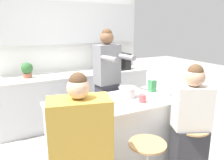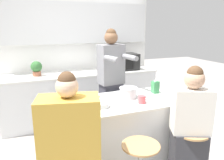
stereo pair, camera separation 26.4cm
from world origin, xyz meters
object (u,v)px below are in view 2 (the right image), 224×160
at_px(bar_stool_rightmost, 190,156).
at_px(cooking_pot, 128,93).
at_px(coffee_cup_far, 95,98).
at_px(kitchen_island, 114,134).
at_px(fruit_bowl, 100,105).
at_px(banana_bunch, 61,112).
at_px(coffee_cup_near, 142,99).
at_px(microwave, 124,62).
at_px(person_wrapped_blanket, 71,157).
at_px(juice_carton, 155,87).
at_px(person_cooking, 111,88).
at_px(potted_plant, 36,68).
at_px(person_seated_near, 189,134).

xyz_separation_m(bar_stool_rightmost, cooking_pot, (-0.43, 0.70, 0.59)).
bearing_deg(coffee_cup_far, bar_stool_rightmost, -39.24).
relative_size(kitchen_island, fruit_bowl, 8.19).
bearing_deg(banana_bunch, kitchen_island, 11.20).
bearing_deg(coffee_cup_near, microwave, 71.59).
bearing_deg(cooking_pot, person_wrapped_blanket, -141.99).
bearing_deg(juice_carton, bar_stool_rightmost, -89.94).
xyz_separation_m(person_cooking, banana_bunch, (-0.87, -0.74, 0.03)).
bearing_deg(kitchen_island, banana_bunch, -168.80).
xyz_separation_m(banana_bunch, potted_plant, (-0.12, 1.76, 0.16)).
bearing_deg(banana_bunch, microwave, 48.30).
bearing_deg(person_seated_near, bar_stool_rightmost, 10.24).
bearing_deg(banana_bunch, person_seated_near, -20.95).
height_order(fruit_bowl, microwave, microwave).
height_order(banana_bunch, potted_plant, potted_plant).
distance_m(coffee_cup_near, potted_plant, 2.10).
relative_size(bar_stool_rightmost, coffee_cup_near, 5.44).
distance_m(coffee_cup_far, microwave, 1.86).
distance_m(person_wrapped_blanket, microwave, 2.71).
height_order(person_cooking, person_seated_near, person_cooking).
xyz_separation_m(kitchen_island, fruit_bowl, (-0.22, -0.11, 0.46)).
bearing_deg(potted_plant, fruit_bowl, -72.03).
distance_m(fruit_bowl, coffee_cup_far, 0.20).
relative_size(banana_bunch, juice_carton, 0.73).
distance_m(person_cooking, fruit_bowl, 0.84).
distance_m(coffee_cup_near, banana_bunch, 0.94).
bearing_deg(banana_bunch, person_wrapped_blanket, -90.61).
relative_size(person_wrapped_blanket, fruit_bowl, 7.21).
xyz_separation_m(fruit_bowl, microwave, (1.08, 1.69, 0.17)).
xyz_separation_m(coffee_cup_far, juice_carton, (0.87, 0.04, 0.03)).
bearing_deg(bar_stool_rightmost, fruit_bowl, 149.35).
bearing_deg(microwave, fruit_bowl, -122.61).
distance_m(cooking_pot, banana_bunch, 0.91).
xyz_separation_m(person_seated_near, juice_carton, (0.03, 0.74, 0.33)).
height_order(bar_stool_rightmost, juice_carton, juice_carton).
bearing_deg(person_wrapped_blanket, coffee_cup_far, 71.54).
distance_m(fruit_bowl, juice_carton, 0.90).
xyz_separation_m(kitchen_island, microwave, (0.86, 1.58, 0.64)).
bearing_deg(potted_plant, juice_carton, -46.49).
xyz_separation_m(kitchen_island, person_cooking, (0.20, 0.61, 0.43)).
distance_m(fruit_bowl, coffee_cup_near, 0.50).
bearing_deg(person_seated_near, coffee_cup_far, 163.75).
distance_m(person_wrapped_blanket, banana_bunch, 0.55).
height_order(person_wrapped_blanket, banana_bunch, person_wrapped_blanket).
relative_size(person_wrapped_blanket, potted_plant, 5.48).
height_order(bar_stool_rightmost, person_seated_near, person_seated_near).
height_order(coffee_cup_near, potted_plant, potted_plant).
height_order(banana_bunch, juice_carton, juice_carton).
xyz_separation_m(fruit_bowl, coffee_cup_far, (-0.00, 0.19, 0.02)).
bearing_deg(fruit_bowl, person_seated_near, -31.13).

